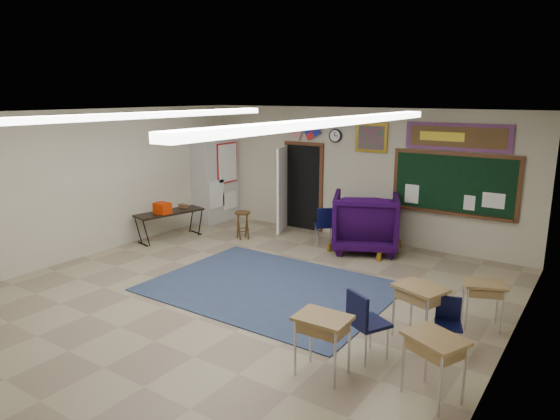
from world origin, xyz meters
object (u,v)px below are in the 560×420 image
Objects in this scene: student_desk_front_left at (419,310)px; wooden_stool at (243,225)px; student_desk_front_right at (483,302)px; folding_table at (170,224)px; wingback_armchair at (365,222)px.

wooden_stool is at bearing 172.36° from student_desk_front_left.
student_desk_front_left is at bearing -26.41° from wooden_stool.
student_desk_front_right is 0.42× the size of folding_table.
folding_table is at bearing -174.60° from student_desk_front_left.
wingback_armchair is 1.98× the size of student_desk_front_right.
student_desk_front_right is 5.89m from wooden_stool.
wingback_armchair is 2.84m from wooden_stool.
folding_table is 2.60× the size of wooden_stool.
student_desk_front_right is at bearing 72.83° from student_desk_front_left.
wingback_armchair is at bearing 143.84° from student_desk_front_left.
wingback_armchair reaches higher than student_desk_front_left.
wingback_armchair is 3.84m from student_desk_front_right.
folding_table is at bearing -144.72° from wooden_stool.
student_desk_front_left is 6.59m from folding_table.
wooden_stool is at bearing 48.64° from folding_table.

